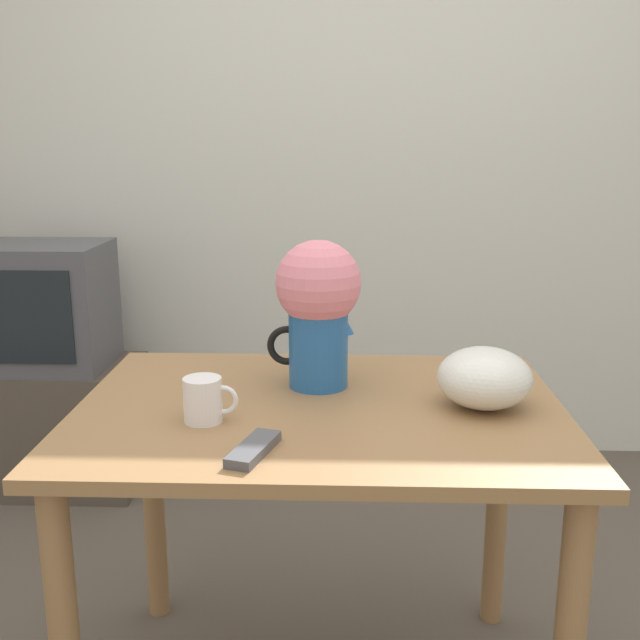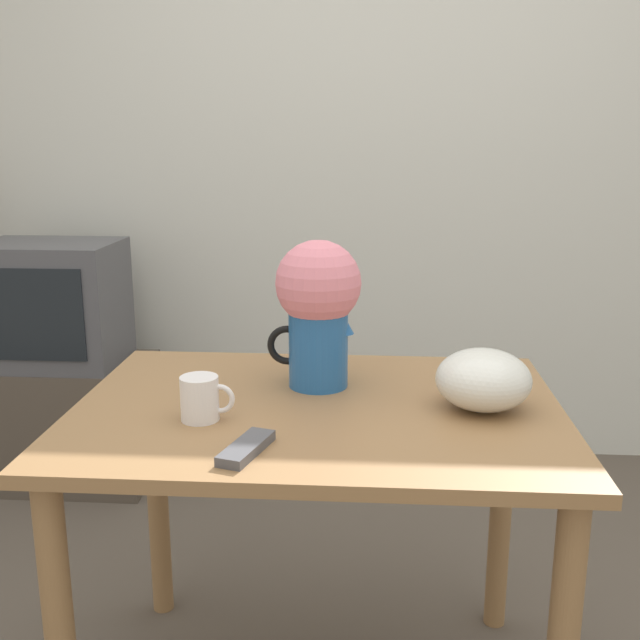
{
  "view_description": "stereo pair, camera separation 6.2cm",
  "coord_description": "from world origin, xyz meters",
  "px_view_note": "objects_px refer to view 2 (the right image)",
  "views": [
    {
      "loc": [
        -0.09,
        -1.47,
        1.38
      ],
      "look_at": [
        -0.15,
        0.26,
        0.95
      ],
      "focal_mm": 42.0,
      "sensor_mm": 36.0,
      "label": 1
    },
    {
      "loc": [
        -0.02,
        -1.47,
        1.38
      ],
      "look_at": [
        -0.15,
        0.26,
        0.95
      ],
      "focal_mm": 42.0,
      "sensor_mm": 36.0,
      "label": 2
    }
  ],
  "objects_px": {
    "flower_vase": "(318,303)",
    "tv_set": "(51,303)",
    "white_bowl": "(483,380)",
    "coffee_mug": "(201,398)"
  },
  "relations": [
    {
      "from": "flower_vase",
      "to": "tv_set",
      "type": "bearing_deg",
      "value": 137.21
    },
    {
      "from": "flower_vase",
      "to": "white_bowl",
      "type": "bearing_deg",
      "value": -19.42
    },
    {
      "from": "coffee_mug",
      "to": "tv_set",
      "type": "xyz_separation_m",
      "value": [
        -0.89,
        1.28,
        -0.09
      ]
    },
    {
      "from": "coffee_mug",
      "to": "tv_set",
      "type": "height_order",
      "value": "tv_set"
    },
    {
      "from": "flower_vase",
      "to": "white_bowl",
      "type": "relative_size",
      "value": 1.69
    },
    {
      "from": "coffee_mug",
      "to": "tv_set",
      "type": "relative_size",
      "value": 0.22
    },
    {
      "from": "flower_vase",
      "to": "coffee_mug",
      "type": "bearing_deg",
      "value": -133.74
    },
    {
      "from": "tv_set",
      "to": "flower_vase",
      "type": "bearing_deg",
      "value": -42.79
    },
    {
      "from": "white_bowl",
      "to": "coffee_mug",
      "type": "bearing_deg",
      "value": -169.72
    },
    {
      "from": "white_bowl",
      "to": "tv_set",
      "type": "distance_m",
      "value": 1.91
    }
  ]
}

